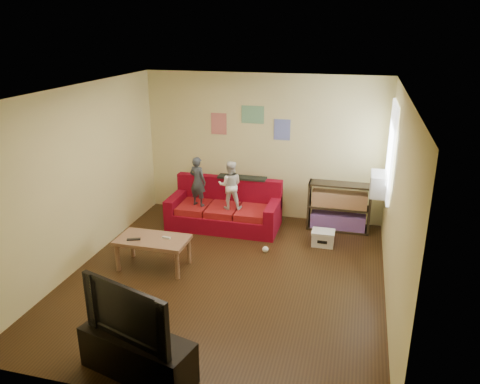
% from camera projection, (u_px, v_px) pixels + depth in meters
% --- Properties ---
extents(room_shell, '(4.52, 5.02, 2.72)m').
position_uv_depth(room_shell, '(225.00, 190.00, 6.42)').
color(room_shell, '#36220F').
rests_on(room_shell, ground).
extents(sofa, '(1.99, 0.92, 0.88)m').
position_uv_depth(sofa, '(225.00, 210.00, 8.55)').
color(sofa, maroon).
rests_on(sofa, ground).
extents(child_a, '(0.38, 0.31, 0.90)m').
position_uv_depth(child_a, '(198.00, 181.00, 8.31)').
color(child_a, '#333941').
rests_on(child_a, sofa).
extents(child_b, '(0.48, 0.41, 0.87)m').
position_uv_depth(child_b, '(230.00, 185.00, 8.17)').
color(child_b, white).
rests_on(child_b, sofa).
extents(coffee_table, '(1.06, 0.58, 0.48)m').
position_uv_depth(coffee_table, '(153.00, 243.00, 7.03)').
color(coffee_table, '#93684C').
rests_on(coffee_table, ground).
extents(remote, '(0.21, 0.12, 0.02)m').
position_uv_depth(remote, '(134.00, 239.00, 6.95)').
color(remote, black).
rests_on(remote, coffee_table).
extents(game_controller, '(0.13, 0.05, 0.03)m').
position_uv_depth(game_controller, '(166.00, 238.00, 7.00)').
color(game_controller, silver).
rests_on(game_controller, coffee_table).
extents(bookshelf, '(1.09, 0.33, 0.87)m').
position_uv_depth(bookshelf, '(339.00, 209.00, 8.35)').
color(bookshelf, '#2E2417').
rests_on(bookshelf, ground).
extents(window, '(0.04, 1.08, 1.48)m').
position_uv_depth(window, '(391.00, 151.00, 7.30)').
color(window, white).
rests_on(window, room_shell).
extents(ac_unit, '(0.28, 0.55, 0.35)m').
position_uv_depth(ac_unit, '(379.00, 184.00, 7.52)').
color(ac_unit, '#B7B2A3').
rests_on(ac_unit, window).
extents(artwork_left, '(0.30, 0.01, 0.40)m').
position_uv_depth(artwork_left, '(219.00, 124.00, 8.76)').
color(artwork_left, '#D87266').
rests_on(artwork_left, room_shell).
extents(artwork_center, '(0.42, 0.01, 0.32)m').
position_uv_depth(artwork_center, '(253.00, 115.00, 8.53)').
color(artwork_center, '#72B27F').
rests_on(artwork_center, room_shell).
extents(artwork_right, '(0.30, 0.01, 0.38)m').
position_uv_depth(artwork_right, '(282.00, 130.00, 8.49)').
color(artwork_right, '#727FCC').
rests_on(artwork_right, room_shell).
extents(file_box, '(0.38, 0.29, 0.26)m').
position_uv_depth(file_box, '(323.00, 238.00, 7.83)').
color(file_box, white).
rests_on(file_box, ground).
extents(tv_stand, '(1.33, 0.73, 0.48)m').
position_uv_depth(tv_stand, '(138.00, 355.00, 4.90)').
color(tv_stand, black).
rests_on(tv_stand, ground).
extents(television, '(1.11, 0.49, 0.64)m').
position_uv_depth(television, '(134.00, 309.00, 4.71)').
color(television, black).
rests_on(television, tv_stand).
extents(tissue, '(0.12, 0.12, 0.10)m').
position_uv_depth(tissue, '(265.00, 249.00, 7.60)').
color(tissue, white).
rests_on(tissue, ground).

